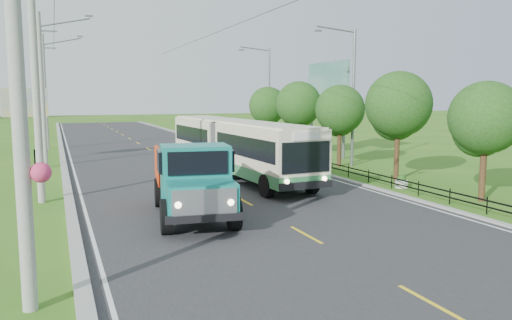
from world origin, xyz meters
TOP-DOWN VIEW (x-y plane):
  - ground at (0.00, 0.00)m, footprint 240.00×240.00m
  - road at (0.00, 20.00)m, footprint 14.00×120.00m
  - curb_left at (-7.20, 20.00)m, footprint 0.40×120.00m
  - curb_right at (7.15, 20.00)m, footprint 0.30×120.00m
  - edge_line_left at (-6.65, 20.00)m, footprint 0.12×120.00m
  - edge_line_right at (6.65, 20.00)m, footprint 0.12×120.00m
  - centre_dash at (0.00, 0.00)m, footprint 0.12×2.20m
  - railing_right at (8.00, 14.00)m, footprint 0.04×40.00m
  - pole_nearest at (-8.24, -3.00)m, footprint 3.51×0.44m
  - pole_near at (-8.26, 9.00)m, footprint 3.51×0.32m
  - pole_mid at (-8.26, 21.00)m, footprint 3.51×0.32m
  - pole_far at (-8.26, 33.00)m, footprint 3.51×0.32m
  - tree_second at (9.86, 2.14)m, footprint 3.18×3.26m
  - tree_third at (9.86, 8.14)m, footprint 3.60×3.62m
  - tree_fourth at (9.86, 14.14)m, footprint 3.24×3.31m
  - tree_fifth at (9.86, 20.14)m, footprint 3.48×3.52m
  - tree_back at (9.86, 26.14)m, footprint 3.30×3.36m
  - streetlight_mid at (10.64, 14.00)m, footprint 3.02×0.20m
  - streetlight_far at (10.64, 28.00)m, footprint 3.02×0.20m
  - planter_near at (8.60, 6.00)m, footprint 0.64×0.64m
  - planter_mid at (8.60, 14.00)m, footprint 0.64×0.64m
  - planter_far at (8.60, 22.00)m, footprint 0.64×0.64m
  - billboard_left at (-9.50, 24.00)m, footprint 3.00×0.20m
  - billboard_right at (12.30, 20.00)m, footprint 0.24×6.00m
  - bus at (2.13, 12.99)m, footprint 3.39×16.51m
  - dump_truck at (-2.82, 4.03)m, footprint 3.50×7.10m

SIDE VIEW (x-z plane):
  - ground at x=0.00m, z-range 0.00..0.00m
  - road at x=0.00m, z-range 0.00..0.02m
  - edge_line_left at x=-6.65m, z-range 0.02..0.02m
  - edge_line_right at x=6.65m, z-range 0.02..0.02m
  - centre_dash at x=0.00m, z-range 0.02..0.02m
  - curb_right at x=7.15m, z-range 0.00..0.10m
  - curb_left at x=-7.20m, z-range 0.00..0.15m
  - planter_near at x=8.60m, z-range -0.05..0.62m
  - planter_mid at x=8.60m, z-range -0.05..0.62m
  - planter_far at x=8.60m, z-range -0.05..0.62m
  - railing_right at x=8.00m, z-range 0.00..0.60m
  - dump_truck at x=-2.82m, z-range 0.19..3.05m
  - bus at x=2.13m, z-range 0.32..3.49m
  - tree_second at x=9.86m, z-range 0.87..6.17m
  - tree_fourth at x=9.86m, z-range 0.89..6.29m
  - tree_back at x=9.86m, z-range 0.90..6.40m
  - tree_fifth at x=9.86m, z-range 0.95..6.75m
  - billboard_left at x=-9.50m, z-range 1.27..6.47m
  - tree_third at x=9.86m, z-range 0.99..6.99m
  - streetlight_mid at x=10.64m, z-range 0.37..9.44m
  - streetlight_far at x=10.64m, z-range 0.37..9.44m
  - pole_nearest at x=-8.24m, z-range -0.06..9.94m
  - pole_near at x=-8.26m, z-range 0.09..10.09m
  - pole_mid at x=-8.26m, z-range 0.09..10.09m
  - pole_far at x=-8.26m, z-range 0.09..10.09m
  - billboard_right at x=12.30m, z-range 1.69..8.99m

